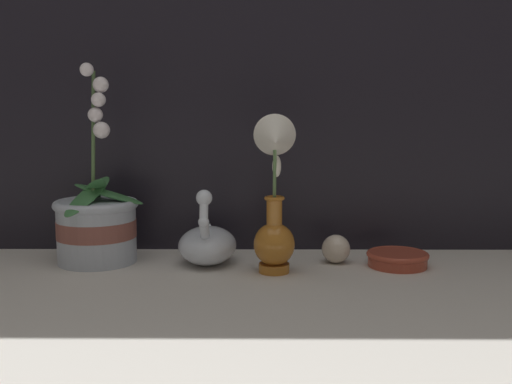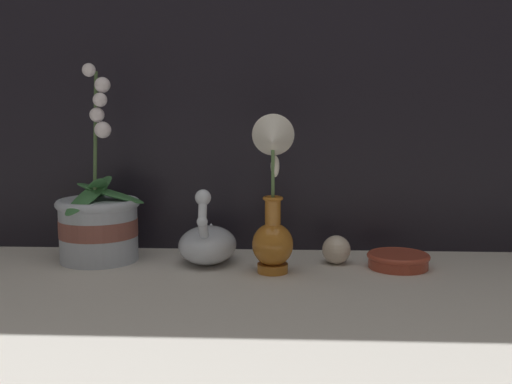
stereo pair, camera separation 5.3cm
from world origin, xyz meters
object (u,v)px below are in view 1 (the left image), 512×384
at_px(glass_sphere, 336,249).
at_px(blue_vase, 275,203).
at_px(orchid_potted_plant, 97,223).
at_px(swan_figurine, 207,243).
at_px(amber_dish, 398,258).

bearing_deg(glass_sphere, blue_vase, -146.36).
relative_size(orchid_potted_plant, glass_sphere, 6.91).
xyz_separation_m(blue_vase, glass_sphere, (0.14, 0.09, -0.12)).
bearing_deg(swan_figurine, blue_vase, -31.28).
xyz_separation_m(orchid_potted_plant, swan_figurine, (0.24, -0.01, -0.04)).
xyz_separation_m(swan_figurine, glass_sphere, (0.28, 0.00, -0.01)).
distance_m(blue_vase, glass_sphere, 0.20).
relative_size(orchid_potted_plant, blue_vase, 1.33).
xyz_separation_m(swan_figurine, blue_vase, (0.14, -0.09, 0.10)).
distance_m(orchid_potted_plant, blue_vase, 0.41).
distance_m(swan_figurine, blue_vase, 0.20).
bearing_deg(swan_figurine, orchid_potted_plant, 178.23).
bearing_deg(orchid_potted_plant, glass_sphere, -0.41).
distance_m(swan_figurine, amber_dish, 0.41).
bearing_deg(amber_dish, orchid_potted_plant, 177.13).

